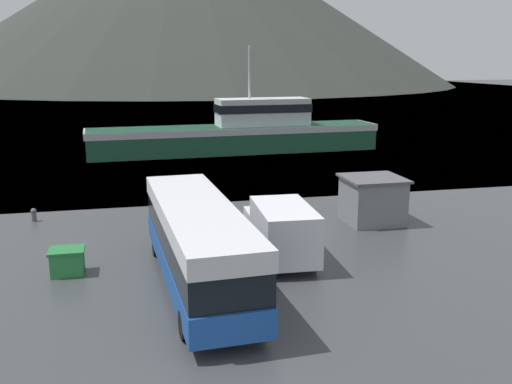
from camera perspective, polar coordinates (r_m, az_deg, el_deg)
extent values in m
plane|color=slate|center=(152.53, -12.32, 9.75)|extent=(240.00, 240.00, 0.00)
cube|color=#194799|center=(21.27, -5.80, -7.06)|extent=(3.15, 11.31, 0.94)
cube|color=black|center=(20.95, -5.87, -4.49)|extent=(3.09, 11.09, 1.07)
cube|color=silver|center=(20.71, -5.92, -2.20)|extent=(3.15, 11.31, 0.67)
cube|color=black|center=(26.34, -8.02, -1.29)|extent=(2.24, 0.18, 1.44)
cylinder|color=black|center=(24.96, -9.94, -5.26)|extent=(0.35, 0.91, 0.90)
cylinder|color=black|center=(25.26, -4.85, -4.87)|extent=(0.35, 0.91, 0.90)
cylinder|color=black|center=(17.73, -7.12, -13.03)|extent=(0.35, 0.91, 0.90)
cylinder|color=black|center=(18.16, 0.07, -12.27)|extent=(0.35, 0.91, 0.90)
cube|color=silver|center=(23.46, 2.82, -3.89)|extent=(2.37, 4.26, 2.05)
cube|color=silver|center=(26.38, 1.38, -2.99)|extent=(2.25, 1.88, 1.13)
cube|color=black|center=(25.31, 1.78, -1.52)|extent=(1.84, 0.15, 0.72)
cylinder|color=black|center=(26.15, -0.62, -4.43)|extent=(0.25, 0.71, 0.70)
cylinder|color=black|center=(26.52, 3.55, -4.20)|extent=(0.25, 0.71, 0.70)
cylinder|color=black|center=(22.72, 0.91, -7.19)|extent=(0.25, 0.71, 0.70)
cylinder|color=black|center=(23.15, 5.69, -6.86)|extent=(0.25, 0.71, 0.70)
cube|color=#1E5138|center=(51.81, -2.11, 5.30)|extent=(26.16, 5.54, 2.36)
cube|color=silver|center=(51.70, -2.11, 6.27)|extent=(26.42, 5.60, 0.59)
cube|color=silver|center=(52.21, 0.67, 8.02)|extent=(8.45, 3.37, 2.43)
cube|color=black|center=(52.18, 0.67, 8.41)|extent=(8.62, 3.47, 0.73)
cylinder|color=#B2B2B7|center=(51.68, -0.67, 11.88)|extent=(0.20, 0.20, 4.63)
cube|color=#287F3D|center=(23.68, -18.33, -6.74)|extent=(1.23, 1.04, 0.93)
cube|color=#226C34|center=(23.51, -18.42, -5.55)|extent=(1.35, 1.14, 0.10)
cube|color=slate|center=(29.92, 11.56, -0.88)|extent=(2.71, 2.68, 2.26)
cube|color=#4C4C51|center=(29.66, 11.67, 1.34)|extent=(2.98, 2.95, 0.12)
cylinder|color=#4C4C51|center=(31.85, -21.31, -2.33)|extent=(0.25, 0.25, 0.48)
sphere|color=#4C4C51|center=(31.77, -21.36, -1.79)|extent=(0.29, 0.29, 0.29)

